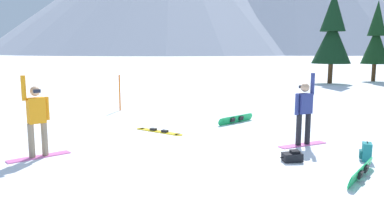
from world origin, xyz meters
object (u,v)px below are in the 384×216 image
Objects in this scene: loose_snowboard_near_left at (159,131)px; pine_tree_broad at (332,34)px; backpack_teal at (366,152)px; pine_tree_slender at (376,38)px; loose_snowboard_near_right at (236,119)px; snowboarder_midground at (304,112)px; backpack_black at (292,157)px; loose_snowboard_far_spare at (361,172)px; snowboarder_foreground at (37,119)px; trail_marker_pole at (120,93)px.

pine_tree_broad is (4.77, 20.46, 3.77)m from loose_snowboard_near_left.
loose_snowboard_near_left is at bearing 169.21° from backpack_teal.
loose_snowboard_near_right is at bearing -105.93° from pine_tree_slender.
backpack_teal is 21.95m from pine_tree_broad.
snowboarder_midground is 3.68× the size of backpack_black.
pine_tree_broad is (0.27, 20.59, 2.84)m from snowboarder_midground.
loose_snowboard_near_right is (-3.93, 4.94, 0.00)m from loose_snowboard_far_spare.
snowboarder_foreground is 1.10× the size of loose_snowboard_near_left.
snowboarder_foreground is at bearing -161.43° from backpack_teal.
snowboarder_midground reaches higher than trail_marker_pole.
backpack_black is (2.45, -4.21, -0.02)m from loose_snowboard_near_right.
snowboarder_midground is 0.29× the size of pine_tree_broad.
loose_snowboard_near_left is 21.35m from pine_tree_broad.
pine_tree_broad reaches higher than loose_snowboard_near_right.
loose_snowboard_far_spare is 1.07× the size of loose_snowboard_near_right.
snowboarder_midground is 1.90m from backpack_black.
trail_marker_pole is at bearing 169.81° from loose_snowboard_near_right.
pine_tree_slender is at bearing 81.51° from snowboarder_midground.
loose_snowboard_near_left is 3.08m from loose_snowboard_near_right.
pine_tree_slender is (2.01, 24.94, 3.31)m from backpack_teal.
loose_snowboard_near_right is 3.60× the size of backpack_teal.
pine_tree_broad is (-1.11, 23.02, 3.65)m from loose_snowboard_far_spare.
pine_tree_broad is at bearing 76.88° from loose_snowboard_near_left.
loose_snowboard_far_spare is 23.34m from pine_tree_broad.
pine_tree_broad is at bearing 89.24° from snowboarder_midground.
backpack_teal is at bearing 83.04° from loose_snowboard_far_spare.
loose_snowboard_far_spare is at bearing -23.53° from loose_snowboard_near_left.
snowboarder_foreground reaches higher than snowboarder_midground.
loose_snowboard_far_spare is 3.87× the size of backpack_teal.
loose_snowboard_far_spare is at bearing -51.54° from loose_snowboard_near_right.
snowboarder_midground is at bearing -98.49° from pine_tree_slender.
loose_snowboard_near_left is 0.27× the size of pine_tree_broad.
pine_tree_slender is at bearing 74.07° from loose_snowboard_near_right.
pine_tree_broad is (-1.28, 21.62, 3.58)m from backpack_teal.
pine_tree_broad reaches higher than backpack_teal.
trail_marker_pole is (-9.53, 4.51, 0.56)m from backpack_teal.
pine_tree_slender is (3.66, 25.61, 3.41)m from backpack_black.
loose_snowboard_near_right is 3.12× the size of backpack_black.
loose_snowboard_far_spare is at bearing -60.42° from snowboarder_midground.
snowboarder_midground is 3.66m from loose_snowboard_near_right.
backpack_teal is 1.78m from backpack_black.
snowboarder_foreground is 7.33m from trail_marker_pole.
loose_snowboard_near_right and backpack_black have the same top height.
snowboarder_midground reaches higher than loose_snowboard_far_spare.
snowboarder_foreground is at bearing -119.74° from loose_snowboard_near_right.
snowboarder_midground is 4.59m from loose_snowboard_near_left.
loose_snowboard_near_left is at bearing 67.65° from snowboarder_foreground.
trail_marker_pole reaches higher than loose_snowboard_near_right.
pine_tree_slender reaches higher than snowboarder_foreground.
backpack_black is at bearing -22.56° from loose_snowboard_near_left.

